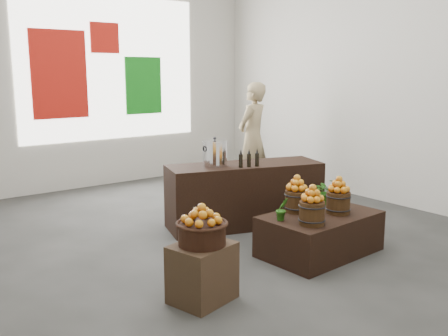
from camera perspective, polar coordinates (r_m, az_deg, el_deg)
ground at (r=6.02m, az=-0.51°, el=-7.91°), size 7.00×7.00×0.00m
back_wall at (r=8.75m, az=-14.64°, el=10.97°), size 6.00×0.04×4.00m
back_opening at (r=8.86m, az=-12.77°, el=11.05°), size 3.20×0.02×2.40m
deco_red_left at (r=8.51m, az=-18.31°, el=10.11°), size 0.90×0.04×1.40m
deco_green_right at (r=9.12m, az=-9.19°, el=9.28°), size 0.70×0.04×1.00m
deco_red_upper at (r=8.82m, az=-13.49°, el=14.27°), size 0.50×0.04×0.50m
crate at (r=4.37m, az=-2.49°, el=-11.85°), size 0.59×0.53×0.51m
wicker_basket at (r=4.25m, az=-2.53°, el=-7.54°), size 0.41×0.41×0.18m
apples_in_basket at (r=4.19m, az=-2.55°, el=-5.25°), size 0.32×0.32×0.17m
display_table at (r=5.55m, az=10.90°, el=-7.38°), size 1.32×0.85×0.44m
apple_bucket_front_left at (r=5.07m, az=10.01°, el=-5.09°), size 0.25×0.25×0.24m
apples_in_bucket_front_left at (r=5.02m, az=10.09°, el=-2.86°), size 0.19×0.19×0.17m
apple_bucket_front_right at (r=5.52m, az=12.91°, el=-3.88°), size 0.25×0.25×0.24m
apples_in_bucket_front_right at (r=5.47m, az=13.00°, el=-1.82°), size 0.19×0.19×0.17m
apple_bucket_rear at (r=5.50m, az=8.28°, el=-3.77°), size 0.25×0.25×0.24m
apples_in_bucket_rear at (r=5.45m, az=8.34°, el=-1.70°), size 0.19×0.19×0.17m
herb_garnish_right at (r=5.86m, az=11.61°, el=-2.61°), size 0.33×0.31×0.30m
herb_garnish_left at (r=5.16m, az=6.64°, el=-4.69°), size 0.15×0.13×0.24m
counter at (r=6.38m, az=2.37°, el=-3.07°), size 2.06×1.18×0.80m
stock_pot_left at (r=6.13m, az=-1.07°, el=1.63°), size 0.30×0.30×0.30m
oil_cruets at (r=6.09m, az=3.10°, el=1.18°), size 0.22×0.12×0.22m
shopper at (r=8.25m, az=3.28°, el=3.59°), size 0.75×0.62×1.78m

